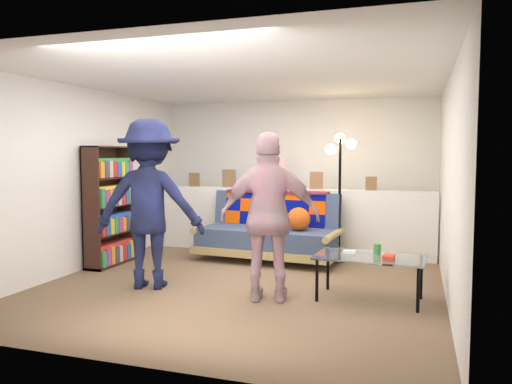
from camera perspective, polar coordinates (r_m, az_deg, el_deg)
ground at (r=6.09m, az=-1.18°, el=-10.19°), size 5.00×5.00×0.00m
room_shell at (r=6.34m, az=0.20°, el=5.66°), size 4.60×5.05×2.45m
half_wall_ledge at (r=7.68m, az=3.24°, el=-3.32°), size 4.45×0.15×1.00m
ledge_decor at (r=7.66m, az=1.58°, el=1.75°), size 2.97×0.02×0.45m
futon_sofa at (r=7.21m, az=1.65°, el=-4.58°), size 2.10×1.12×0.87m
bookshelf at (r=7.12m, az=-16.47°, el=-1.98°), size 0.27×0.82×1.63m
coffee_table at (r=5.38m, az=12.96°, el=-7.48°), size 1.15×0.68×0.58m
floor_lamp at (r=7.15m, az=9.59°, el=2.42°), size 0.42×0.35×1.82m
person_left at (r=5.82m, az=-12.09°, el=-1.33°), size 1.38×1.01×1.92m
person_right at (r=5.16m, az=1.59°, el=-2.87°), size 1.10×0.65×1.76m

